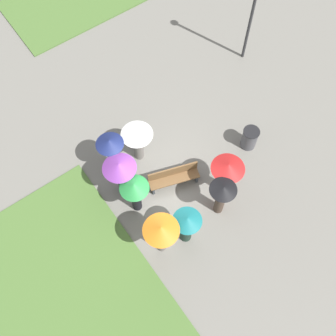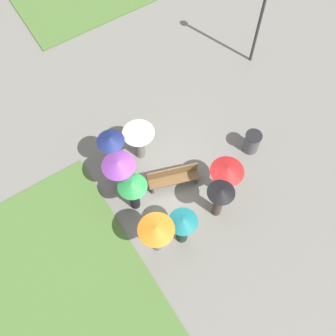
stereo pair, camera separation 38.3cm
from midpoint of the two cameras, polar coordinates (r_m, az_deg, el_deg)
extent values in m
plane|color=slate|center=(15.30, -1.78, -2.68)|extent=(90.00, 90.00, 0.00)
cube|color=brown|center=(14.97, 0.11, -1.49)|extent=(1.86, 0.98, 0.05)
cube|color=brown|center=(14.82, -0.10, -0.48)|extent=(1.75, 0.63, 0.45)
cube|color=#383D42|center=(15.09, -2.84, -2.69)|extent=(0.20, 0.38, 0.40)
cube|color=#383D42|center=(15.30, 3.01, -1.04)|extent=(0.20, 0.38, 0.40)
cylinder|color=#2D2D30|center=(17.44, 10.59, 19.60)|extent=(0.12, 0.12, 4.47)
cylinder|color=#4C4C51|center=(16.00, 10.30, 3.94)|extent=(0.57, 0.57, 0.91)
cylinder|color=black|center=(15.60, 10.58, 4.84)|extent=(0.62, 0.62, 0.03)
cylinder|color=slate|center=(13.95, -1.67, -9.94)|extent=(0.40, 0.40, 1.18)
sphere|color=tan|center=(13.30, -1.75, -9.06)|extent=(0.20, 0.20, 0.20)
cylinder|color=#4C4C4F|center=(13.04, -1.78, -8.68)|extent=(0.02, 0.02, 0.35)
cone|color=orange|center=(12.75, -1.82, -8.25)|extent=(1.15, 1.15, 0.25)
cylinder|color=#47382D|center=(14.54, 6.23, -4.74)|extent=(0.41, 0.41, 1.10)
sphere|color=#997051|center=(13.95, 6.49, -3.72)|extent=(0.21, 0.21, 0.21)
cylinder|color=#4C4C4F|center=(13.69, 6.61, -3.25)|extent=(0.02, 0.02, 0.35)
cone|color=black|center=(13.45, 6.72, -2.79)|extent=(0.92, 0.92, 0.18)
cylinder|color=#1E3328|center=(14.15, 1.67, -8.62)|extent=(0.55, 0.55, 1.00)
sphere|color=tan|center=(13.59, 1.74, -7.81)|extent=(0.20, 0.20, 0.20)
cylinder|color=#4C4C4F|center=(13.33, 1.77, -7.42)|extent=(0.02, 0.02, 0.35)
cone|color=#197075|center=(13.06, 1.80, -6.99)|extent=(0.95, 0.95, 0.22)
cylinder|color=#1E3328|center=(14.84, -6.89, -2.00)|extent=(0.46, 0.46, 1.16)
sphere|color=tan|center=(14.23, -7.18, -0.83)|extent=(0.19, 0.19, 0.19)
cylinder|color=#4C4C4F|center=(13.99, -7.31, -0.33)|extent=(0.02, 0.02, 0.35)
cone|color=#703389|center=(13.73, -7.45, 0.24)|extent=(1.14, 1.14, 0.25)
cylinder|color=slate|center=(15.52, -4.70, 2.55)|extent=(0.40, 0.40, 0.98)
sphere|color=#997051|center=(15.01, -4.87, 3.67)|extent=(0.20, 0.20, 0.20)
cylinder|color=#4C4C4F|center=(14.78, -4.95, 4.22)|extent=(0.02, 0.02, 0.35)
cone|color=white|center=(14.54, -5.03, 4.79)|extent=(1.13, 1.13, 0.21)
cylinder|color=black|center=(14.60, -5.04, -4.48)|extent=(0.37, 0.37, 0.99)
sphere|color=brown|center=(14.04, -5.23, -3.52)|extent=(0.23, 0.23, 0.23)
cylinder|color=#4C4C4F|center=(13.78, -5.33, -3.03)|extent=(0.02, 0.02, 0.35)
cone|color=#237A38|center=(13.50, -5.44, -2.49)|extent=(0.98, 0.98, 0.27)
cylinder|color=#282D47|center=(15.28, -8.09, 1.03)|extent=(0.37, 0.37, 1.17)
sphere|color=beige|center=(14.68, -8.42, 2.31)|extent=(0.21, 0.21, 0.21)
cylinder|color=#4C4C4F|center=(14.44, -8.57, 2.86)|extent=(0.02, 0.02, 0.35)
cone|color=navy|center=(14.20, -8.72, 3.45)|extent=(0.96, 0.96, 0.23)
cylinder|color=#1E3328|center=(14.92, 6.87, -1.93)|extent=(0.45, 0.45, 1.04)
sphere|color=#997051|center=(14.37, 7.13, -0.88)|extent=(0.19, 0.19, 0.19)
cylinder|color=#4C4C4F|center=(14.13, 7.25, -0.39)|extent=(0.02, 0.02, 0.35)
cone|color=red|center=(13.86, 7.39, 0.17)|extent=(1.15, 1.15, 0.26)
camera|label=1|loc=(0.19, -90.74, -1.43)|focal=45.00mm
camera|label=2|loc=(0.19, 89.26, 1.43)|focal=45.00mm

